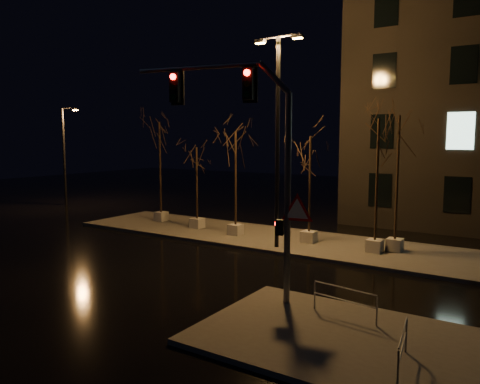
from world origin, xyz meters
The scene contains 14 objects.
ground centered at (0.00, 0.00, 0.00)m, with size 90.00×90.00×0.00m, color black.
median centered at (0.00, 6.00, 0.07)m, with size 22.00×5.00×0.15m, color #4F4C46.
sidewalk_corner centered at (7.50, -3.50, 0.07)m, with size 7.00×5.00×0.15m, color #4F4C46.
tree_0 centered at (-7.53, 6.41, 4.76)m, with size 1.80×1.80×6.08m.
tree_1 centered at (-4.32, 5.84, 3.65)m, with size 1.80×1.80×4.61m.
tree_2 centered at (-1.51, 5.46, 4.30)m, with size 1.80×1.80×5.46m.
tree_3 centered at (2.41, 5.90, 4.10)m, with size 1.80×1.80×5.20m.
tree_4 centered at (5.64, 5.73, 4.68)m, with size 1.80×1.80×5.98m.
tree_5 centered at (6.33, 6.41, 4.79)m, with size 1.80×1.80×6.12m.
traffic_signal_mast centered at (4.14, -2.26, 4.91)m, with size 5.87×1.12×7.25m.
streetlight_main centered at (1.55, 4.24, 5.60)m, with size 2.36×0.34×9.45m.
streetlight_far centered at (-19.01, 8.38, 4.08)m, with size 1.43×0.61×7.42m.
guard_rail_a centered at (7.20, -2.22, 0.71)m, with size 1.96×0.34×0.86m.
guard_rail_b centered at (9.31, -4.38, 0.70)m, with size 0.30×1.79×0.85m.
Camera 1 is at (11.59, -14.40, 5.15)m, focal length 35.00 mm.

